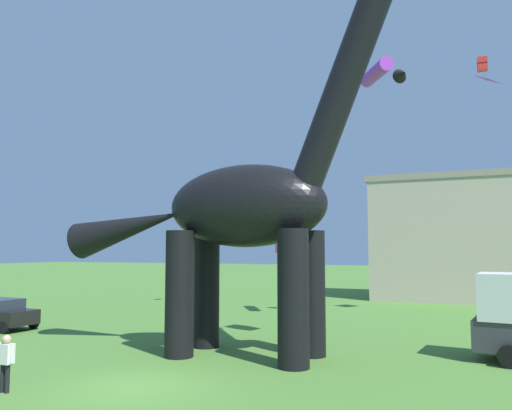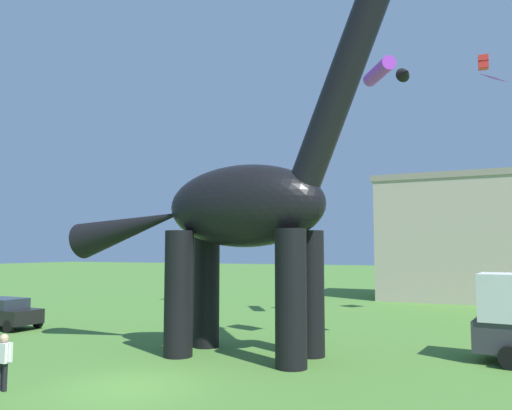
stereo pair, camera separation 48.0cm
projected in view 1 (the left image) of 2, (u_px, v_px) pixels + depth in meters
ground_plane at (138, 387)px, 14.85m from camera, size 240.00×240.00×0.00m
dinosaur_sculpture at (244, 206)px, 19.68m from camera, size 15.30×3.24×15.99m
person_strolling_adult at (6, 357)px, 14.38m from camera, size 0.61×0.27×1.62m
kite_high_right at (488, 80)px, 29.21m from camera, size 1.50×1.66×0.50m
kite_high_left at (482, 64)px, 19.86m from camera, size 0.38×0.38×0.52m
kite_mid_right at (382, 73)px, 27.67m from camera, size 2.90×2.77×0.82m
kite_near_low at (289, 238)px, 23.89m from camera, size 1.19×1.19×1.37m
kite_trailing at (183, 239)px, 38.69m from camera, size 0.67×0.77×0.22m
background_building_block at (499, 238)px, 40.29m from camera, size 19.88×8.33×10.07m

